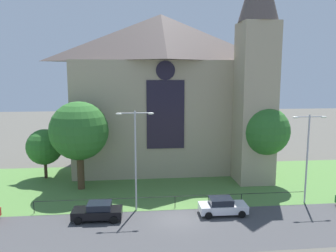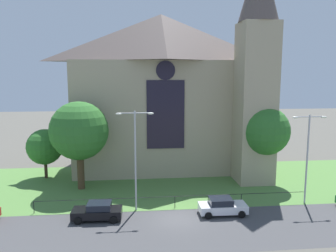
# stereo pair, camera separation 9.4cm
# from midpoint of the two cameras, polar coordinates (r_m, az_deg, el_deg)

# --- Properties ---
(ground) EXTENTS (160.00, 160.00, 0.00)m
(ground) POSITION_cam_midpoint_polar(r_m,az_deg,el_deg) (39.73, -0.45, -9.47)
(ground) COLOR #56544C
(road_asphalt) EXTENTS (120.00, 8.00, 0.01)m
(road_asphalt) POSITION_cam_midpoint_polar(r_m,az_deg,el_deg) (28.64, 1.96, -16.89)
(road_asphalt) COLOR #424244
(road_asphalt) RESTS_ON ground
(grass_verge) EXTENTS (120.00, 20.00, 0.01)m
(grass_verge) POSITION_cam_midpoint_polar(r_m,az_deg,el_deg) (37.85, -0.16, -10.40)
(grass_verge) COLOR #517F3D
(grass_verge) RESTS_ON ground
(church_building) EXTENTS (23.20, 16.20, 26.00)m
(church_building) POSITION_cam_midpoint_polar(r_m,az_deg,el_deg) (44.89, -0.17, 5.99)
(church_building) COLOR tan
(church_building) RESTS_ON ground
(iron_railing) EXTENTS (25.54, 0.07, 1.13)m
(iron_railing) POSITION_cam_midpoint_polar(r_m,az_deg,el_deg) (32.40, 1.10, -11.95)
(iron_railing) COLOR black
(iron_railing) RESTS_ON ground
(tree_left_far) EXTENTS (4.24, 4.24, 5.93)m
(tree_left_far) POSITION_cam_midpoint_polar(r_m,az_deg,el_deg) (43.12, -20.03, -3.32)
(tree_left_far) COLOR #423021
(tree_left_far) RESTS_ON ground
(tree_right_near) EXTENTS (5.48, 5.48, 8.84)m
(tree_right_near) POSITION_cam_midpoint_polar(r_m,az_deg,el_deg) (39.53, 15.87, -0.86)
(tree_right_near) COLOR #423021
(tree_right_near) RESTS_ON ground
(tree_left_near) EXTENTS (6.26, 6.26, 9.55)m
(tree_left_near) POSITION_cam_midpoint_polar(r_m,az_deg,el_deg) (37.44, -14.73, -0.82)
(tree_left_near) COLOR #4C3823
(tree_left_near) RESTS_ON ground
(streetlamp_near) EXTENTS (3.37, 0.26, 9.17)m
(streetlamp_near) POSITION_cam_midpoint_polar(r_m,az_deg,el_deg) (30.71, -5.56, -3.81)
(streetlamp_near) COLOR #B2B2B7
(streetlamp_near) RESTS_ON ground
(streetlamp_far) EXTENTS (3.37, 0.26, 8.64)m
(streetlamp_far) POSITION_cam_midpoint_polar(r_m,az_deg,el_deg) (34.88, 22.28, -3.41)
(streetlamp_far) COLOR #B2B2B7
(streetlamp_far) RESTS_ON ground
(parked_car_black) EXTENTS (4.26, 2.15, 1.51)m
(parked_car_black) POSITION_cam_midpoint_polar(r_m,az_deg,el_deg) (30.63, -11.75, -13.81)
(parked_car_black) COLOR black
(parked_car_black) RESTS_ON ground
(parked_car_white) EXTENTS (4.22, 2.06, 1.51)m
(parked_car_white) POSITION_cam_midpoint_polar(r_m,az_deg,el_deg) (31.43, 9.00, -13.13)
(parked_car_white) COLOR silver
(parked_car_white) RESTS_ON ground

